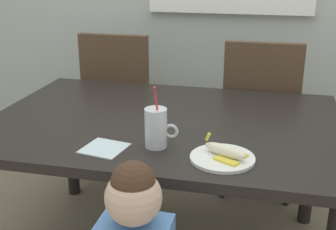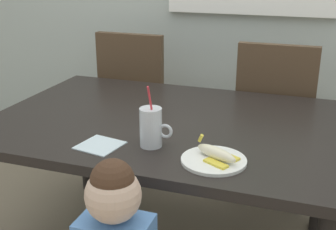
{
  "view_description": "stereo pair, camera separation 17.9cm",
  "coord_description": "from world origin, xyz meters",
  "px_view_note": "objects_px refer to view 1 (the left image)",
  "views": [
    {
      "loc": [
        0.42,
        -1.75,
        1.38
      ],
      "look_at": [
        0.04,
        -0.11,
        0.77
      ],
      "focal_mm": 46.54,
      "sensor_mm": 36.0,
      "label": 1
    },
    {
      "loc": [
        0.59,
        -1.7,
        1.38
      ],
      "look_at": [
        0.04,
        -0.11,
        0.77
      ],
      "focal_mm": 46.54,
      "sensor_mm": 36.0,
      "label": 2
    }
  ],
  "objects_px": {
    "peeled_banana": "(225,151)",
    "paper_napkin": "(104,148)",
    "dining_table": "(165,136)",
    "milk_cup": "(156,130)",
    "snack_plate": "(222,158)",
    "dining_chair_left": "(122,97)",
    "dining_chair_right": "(260,110)"
  },
  "relations": [
    {
      "from": "milk_cup",
      "to": "paper_napkin",
      "type": "distance_m",
      "value": 0.21
    },
    {
      "from": "milk_cup",
      "to": "peeled_banana",
      "type": "height_order",
      "value": "milk_cup"
    },
    {
      "from": "snack_plate",
      "to": "peeled_banana",
      "type": "distance_m",
      "value": 0.03
    },
    {
      "from": "dining_chair_left",
      "to": "dining_chair_right",
      "type": "xyz_separation_m",
      "value": [
        0.87,
        -0.05,
        0.0
      ]
    },
    {
      "from": "milk_cup",
      "to": "dining_table",
      "type": "bearing_deg",
      "value": 97.47
    },
    {
      "from": "dining_table",
      "to": "snack_plate",
      "type": "relative_size",
      "value": 6.67
    },
    {
      "from": "dining_chair_left",
      "to": "snack_plate",
      "type": "distance_m",
      "value": 1.36
    },
    {
      "from": "dining_table",
      "to": "milk_cup",
      "type": "distance_m",
      "value": 0.33
    },
    {
      "from": "dining_table",
      "to": "dining_chair_right",
      "type": "distance_m",
      "value": 0.82
    },
    {
      "from": "dining_chair_left",
      "to": "peeled_banana",
      "type": "bearing_deg",
      "value": 124.7
    },
    {
      "from": "dining_table",
      "to": "milk_cup",
      "type": "xyz_separation_m",
      "value": [
        0.04,
        -0.29,
        0.15
      ]
    },
    {
      "from": "paper_napkin",
      "to": "peeled_banana",
      "type": "bearing_deg",
      "value": 1.31
    },
    {
      "from": "dining_table",
      "to": "milk_cup",
      "type": "relative_size",
      "value": 6.21
    },
    {
      "from": "dining_chair_left",
      "to": "paper_napkin",
      "type": "distance_m",
      "value": 1.17
    },
    {
      "from": "dining_table",
      "to": "snack_plate",
      "type": "distance_m",
      "value": 0.46
    },
    {
      "from": "paper_napkin",
      "to": "dining_chair_right",
      "type": "bearing_deg",
      "value": 62.68
    },
    {
      "from": "peeled_banana",
      "to": "paper_napkin",
      "type": "bearing_deg",
      "value": -178.69
    },
    {
      "from": "peeled_banana",
      "to": "paper_napkin",
      "type": "xyz_separation_m",
      "value": [
        -0.45,
        -0.01,
        -0.03
      ]
    },
    {
      "from": "dining_chair_right",
      "to": "snack_plate",
      "type": "relative_size",
      "value": 4.17
    },
    {
      "from": "dining_chair_left",
      "to": "peeled_banana",
      "type": "distance_m",
      "value": 1.36
    },
    {
      "from": "dining_chair_left",
      "to": "snack_plate",
      "type": "height_order",
      "value": "dining_chair_left"
    },
    {
      "from": "dining_table",
      "to": "paper_napkin",
      "type": "xyz_separation_m",
      "value": [
        -0.15,
        -0.36,
        0.08
      ]
    },
    {
      "from": "dining_chair_left",
      "to": "paper_napkin",
      "type": "xyz_separation_m",
      "value": [
        0.32,
        -1.12,
        0.17
      ]
    },
    {
      "from": "dining_chair_left",
      "to": "dining_chair_right",
      "type": "relative_size",
      "value": 1.0
    },
    {
      "from": "dining_chair_right",
      "to": "milk_cup",
      "type": "bearing_deg",
      "value": 69.92
    },
    {
      "from": "dining_chair_right",
      "to": "peeled_banana",
      "type": "bearing_deg",
      "value": 84.5
    },
    {
      "from": "dining_chair_left",
      "to": "snack_plate",
      "type": "relative_size",
      "value": 4.17
    },
    {
      "from": "milk_cup",
      "to": "snack_plate",
      "type": "xyz_separation_m",
      "value": [
        0.25,
        -0.06,
        -0.06
      ]
    },
    {
      "from": "snack_plate",
      "to": "peeled_banana",
      "type": "bearing_deg",
      "value": 19.85
    },
    {
      "from": "dining_chair_right",
      "to": "dining_table",
      "type": "bearing_deg",
      "value": 60.25
    },
    {
      "from": "milk_cup",
      "to": "snack_plate",
      "type": "relative_size",
      "value": 1.08
    },
    {
      "from": "milk_cup",
      "to": "peeled_banana",
      "type": "xyz_separation_m",
      "value": [
        0.26,
        -0.05,
        -0.04
      ]
    }
  ]
}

